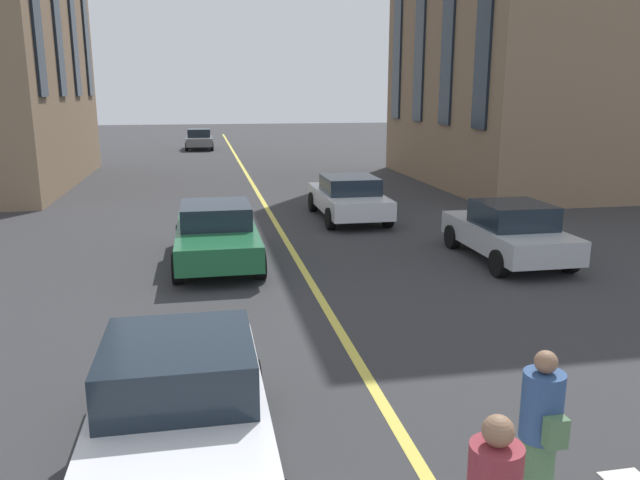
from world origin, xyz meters
TOP-DOWN VIEW (x-y plane):
  - lane_centre_line at (20.00, 0.00)m, footprint 80.00×0.16m
  - car_silver_trailing at (12.70, -4.90)m, footprint 3.90×1.89m
  - car_white_oncoming at (18.20, -2.32)m, footprint 4.40×1.95m
  - car_grey_far at (44.16, 2.23)m, footprint 3.90×1.89m
  - car_white_mid at (5.51, 2.48)m, footprint 3.90×1.89m
  - car_green_parked_b at (13.78, 1.88)m, footprint 4.40×1.95m
  - pedestrian_far at (4.21, -0.82)m, footprint 0.50×0.38m

SIDE VIEW (x-z plane):
  - lane_centre_line at x=20.00m, z-range 0.00..0.01m
  - car_silver_trailing at x=12.70m, z-range 0.00..1.40m
  - car_grey_far at x=44.16m, z-range 0.00..1.40m
  - car_white_mid at x=5.51m, z-range 0.00..1.40m
  - car_white_oncoming at x=18.20m, z-range 0.02..1.39m
  - car_green_parked_b at x=13.78m, z-range 0.02..1.39m
  - pedestrian_far at x=4.21m, z-range 0.00..1.63m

